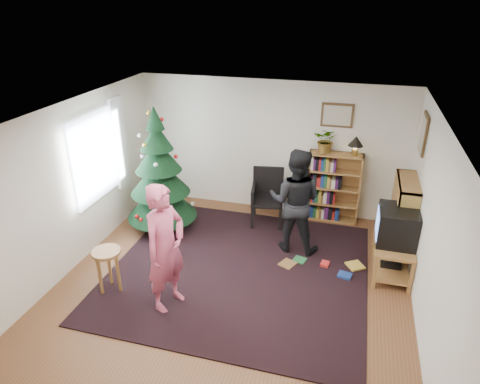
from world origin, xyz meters
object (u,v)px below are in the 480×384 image
(stool, at_px, (107,260))
(table_lamp, at_px, (356,143))
(picture_right, at_px, (424,134))
(tv_stand, at_px, (392,254))
(potted_plant, at_px, (326,140))
(picture_back, at_px, (337,115))
(crt_tv, at_px, (397,226))
(christmas_tree, at_px, (160,180))
(armchair, at_px, (269,194))
(bookshelf_back, at_px, (333,187))
(bookshelf_right, at_px, (402,218))
(person_by_chair, at_px, (295,201))
(person_standing, at_px, (166,248))

(stool, bearing_deg, table_lamp, 43.46)
(picture_right, xyz_separation_m, stool, (-4.12, -2.40, -1.44))
(table_lamp, bearing_deg, tv_stand, -64.44)
(picture_right, height_order, potted_plant, picture_right)
(potted_plant, distance_m, table_lamp, 0.50)
(stool, bearing_deg, picture_back, 48.22)
(picture_right, bearing_deg, crt_tv, -106.17)
(crt_tv, height_order, stool, crt_tv)
(picture_right, bearing_deg, christmas_tree, -172.79)
(picture_right, relative_size, table_lamp, 1.74)
(picture_right, bearing_deg, armchair, 174.78)
(picture_back, xyz_separation_m, stool, (-2.79, -3.12, -1.44))
(bookshelf_back, bearing_deg, picture_back, 114.88)
(bookshelf_right, height_order, crt_tv, bookshelf_right)
(armchair, xyz_separation_m, person_by_chair, (0.59, -0.83, 0.32))
(crt_tv, xyz_separation_m, person_standing, (-2.93, -1.56, 0.08))
(crt_tv, relative_size, person_by_chair, 0.35)
(christmas_tree, bearing_deg, armchair, 22.72)
(christmas_tree, relative_size, potted_plant, 4.90)
(person_standing, bearing_deg, crt_tv, -42.54)
(bookshelf_back, bearing_deg, armchair, -161.65)
(tv_stand, xyz_separation_m, person_by_chair, (-1.54, 0.28, 0.54))
(christmas_tree, bearing_deg, bookshelf_right, 2.85)
(bookshelf_back, distance_m, crt_tv, 1.79)
(picture_back, bearing_deg, christmas_tree, -156.20)
(picture_back, distance_m, bookshelf_back, 1.29)
(bookshelf_back, relative_size, tv_stand, 1.33)
(picture_back, distance_m, potted_plant, 0.46)
(christmas_tree, height_order, armchair, christmas_tree)
(crt_tv, bearing_deg, potted_plant, 129.16)
(bookshelf_back, relative_size, person_by_chair, 0.75)
(picture_back, height_order, table_lamp, picture_back)
(potted_plant, bearing_deg, armchair, -158.02)
(bookshelf_right, distance_m, potted_plant, 1.83)
(person_standing, bearing_deg, person_by_chair, -17.73)
(bookshelf_right, bearing_deg, armchair, 76.41)
(person_by_chair, bearing_deg, potted_plant, -102.45)
(picture_right, xyz_separation_m, armchair, (-2.38, 0.22, -1.40))
(bookshelf_back, distance_m, armchair, 1.19)
(bookshelf_back, xyz_separation_m, person_standing, (-1.92, -3.04, 0.23))
(bookshelf_right, bearing_deg, picture_back, 48.55)
(christmas_tree, distance_m, table_lamp, 3.44)
(bookshelf_back, relative_size, armchair, 1.28)
(christmas_tree, relative_size, person_standing, 1.25)
(christmas_tree, bearing_deg, stool, -88.55)
(person_by_chair, bearing_deg, person_standing, 55.74)
(armchair, relative_size, person_by_chair, 0.58)
(tv_stand, bearing_deg, christmas_tree, 174.70)
(tv_stand, xyz_separation_m, potted_plant, (-1.21, 1.48, 1.20))
(person_standing, bearing_deg, armchair, 2.70)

